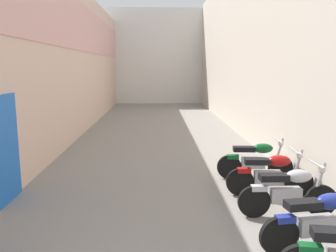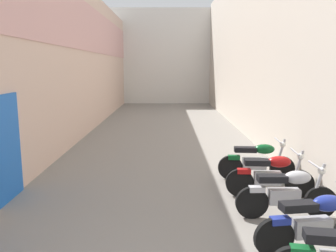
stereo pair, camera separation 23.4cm
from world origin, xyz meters
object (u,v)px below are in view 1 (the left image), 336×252
at_px(motorcycle_fourth, 289,191).
at_px(motorcycle_sixth, 255,159).
at_px(motorcycle_fifth, 270,173).
at_px(motorcycle_third, 320,220).

height_order(motorcycle_fourth, motorcycle_sixth, same).
xyz_separation_m(motorcycle_fourth, motorcycle_sixth, (-0.00, 2.15, 0.00)).
height_order(motorcycle_fourth, motorcycle_fifth, same).
bearing_deg(motorcycle_fifth, motorcycle_third, -90.00).
distance_m(motorcycle_fourth, motorcycle_fifth, 1.04).
relative_size(motorcycle_fifth, motorcycle_sixth, 1.00).
relative_size(motorcycle_fourth, motorcycle_sixth, 1.00).
distance_m(motorcycle_third, motorcycle_sixth, 3.36).
xyz_separation_m(motorcycle_fifth, motorcycle_sixth, (0.00, 1.12, 0.00)).
bearing_deg(motorcycle_third, motorcycle_fifth, 90.00).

